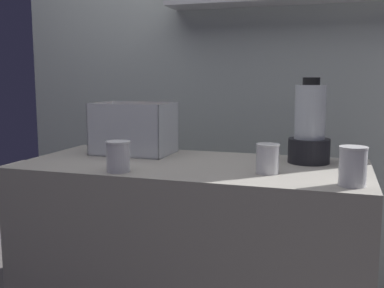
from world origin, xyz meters
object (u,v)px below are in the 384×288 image
(juice_cup_beet_far_left, at_px, (118,158))
(juice_cup_pomegranate_middle, at_px, (353,169))
(carrot_display_bin, at_px, (132,138))
(blender_pitcher, at_px, (310,129))
(juice_cup_pomegranate_left, at_px, (268,161))

(juice_cup_beet_far_left, xyz_separation_m, juice_cup_pomegranate_middle, (0.82, 0.03, 0.00))
(carrot_display_bin, bearing_deg, blender_pitcher, 0.41)
(juice_cup_pomegranate_left, bearing_deg, juice_cup_pomegranate_middle, -21.15)
(juice_cup_beet_far_left, relative_size, juice_cup_pomegranate_middle, 0.89)
(blender_pitcher, height_order, juice_cup_pomegranate_middle, blender_pitcher)
(carrot_display_bin, height_order, juice_cup_pomegranate_left, carrot_display_bin)
(juice_cup_beet_far_left, distance_m, juice_cup_pomegranate_middle, 0.83)
(juice_cup_beet_far_left, bearing_deg, juice_cup_pomegranate_left, 14.75)
(blender_pitcher, distance_m, juice_cup_pomegranate_middle, 0.42)
(juice_cup_beet_far_left, relative_size, juice_cup_pomegranate_left, 1.05)
(juice_cup_pomegranate_left, xyz_separation_m, juice_cup_pomegranate_middle, (0.29, -0.11, 0.01))
(juice_cup_beet_far_left, bearing_deg, juice_cup_pomegranate_middle, 1.96)
(juice_cup_beet_far_left, height_order, juice_cup_pomegranate_middle, juice_cup_pomegranate_middle)
(carrot_display_bin, bearing_deg, juice_cup_beet_far_left, -71.92)
(juice_cup_pomegranate_middle, bearing_deg, juice_cup_pomegranate_left, 158.85)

